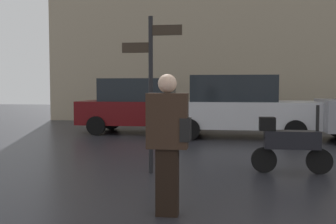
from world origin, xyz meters
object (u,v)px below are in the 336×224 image
(pedestrian_with_bag, at_px, (169,136))
(parked_car_distant, at_px, (142,106))
(parked_car_left, at_px, (238,106))
(street_signpost, at_px, (151,78))
(parked_scooter, at_px, (289,143))

(pedestrian_with_bag, xyz_separation_m, parked_car_distant, (-2.12, 8.47, -0.05))
(parked_car_left, height_order, parked_car_distant, parked_car_left)
(parked_car_left, distance_m, parked_car_distant, 3.24)
(pedestrian_with_bag, bearing_deg, street_signpost, -71.64)
(street_signpost, bearing_deg, parked_car_left, 72.74)
(parked_scooter, relative_size, parked_car_left, 0.31)
(pedestrian_with_bag, distance_m, parked_car_left, 7.83)
(pedestrian_with_bag, height_order, parked_car_left, parked_car_left)
(parked_car_left, distance_m, street_signpost, 5.74)
(pedestrian_with_bag, distance_m, street_signpost, 2.53)
(parked_car_left, bearing_deg, pedestrian_with_bag, -94.94)
(parked_scooter, bearing_deg, parked_car_left, 107.14)
(parked_scooter, relative_size, parked_car_distant, 0.33)
(pedestrian_with_bag, height_order, street_signpost, street_signpost)
(parked_car_left, xyz_separation_m, street_signpost, (-1.69, -5.43, 0.75))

